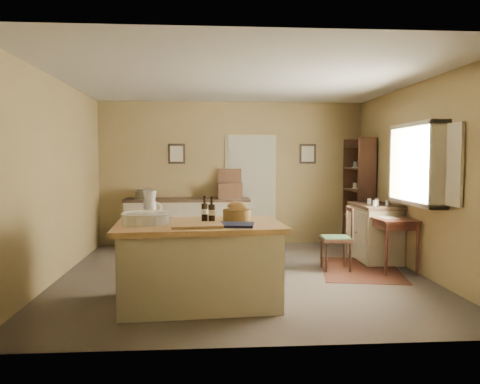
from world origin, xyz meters
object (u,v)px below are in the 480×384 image
at_px(sideboard, 188,221).
at_px(right_cabinet, 375,232).
at_px(writing_desk, 391,224).
at_px(shelving_unit, 361,193).
at_px(work_island, 198,261).
at_px(desk_chair, 336,239).

xyz_separation_m(sideboard, right_cabinet, (3.03, -1.35, -0.02)).
xyz_separation_m(writing_desk, right_cabinet, (-0.00, 0.66, -0.21)).
height_order(writing_desk, shelving_unit, shelving_unit).
distance_m(work_island, sideboard, 3.44).
height_order(work_island, right_cabinet, work_island).
bearing_deg(desk_chair, sideboard, 141.48).
xyz_separation_m(desk_chair, shelving_unit, (0.97, 1.77, 0.54)).
bearing_deg(desk_chair, writing_desk, 1.68).
relative_size(writing_desk, shelving_unit, 0.43).
relative_size(sideboard, right_cabinet, 2.11).
xyz_separation_m(sideboard, writing_desk, (3.03, -2.00, 0.18)).
bearing_deg(shelving_unit, desk_chair, -118.62).
distance_m(work_island, shelving_unit, 4.40).
distance_m(writing_desk, shelving_unit, 1.83).
distance_m(writing_desk, desk_chair, 0.84).
height_order(work_island, desk_chair, work_island).
xyz_separation_m(work_island, desk_chair, (1.97, 1.45, -0.03)).
relative_size(sideboard, shelving_unit, 1.14).
height_order(work_island, writing_desk, work_island).
height_order(sideboard, right_cabinet, sideboard).
distance_m(sideboard, desk_chair, 2.97).
bearing_deg(work_island, shelving_unit, 43.56).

